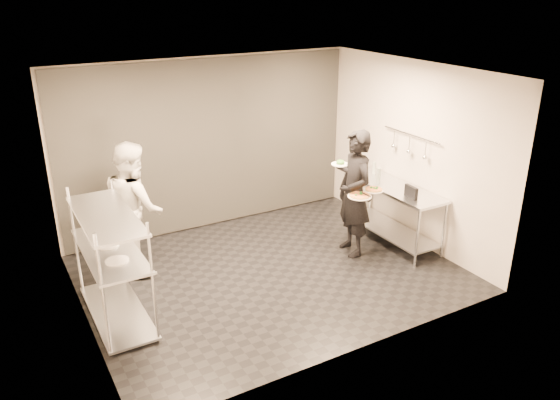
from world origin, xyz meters
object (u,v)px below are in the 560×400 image
salad_plate (340,163)px  bottle_green (379,175)px  pizza_plate_far (374,190)px  pos_monitor (411,192)px  pizza_plate_near (360,196)px  pass_rack (111,260)px  chef (134,207)px  prep_counter (392,204)px  bottle_dark (364,165)px  waiter (354,194)px  bottle_clear (374,168)px

salad_plate → bottle_green: salad_plate is taller
pizza_plate_far → pos_monitor: bearing=-28.4°
pizza_plate_near → pizza_plate_far: (0.28, 0.03, 0.03)m
pass_rack → pos_monitor: pass_rack is taller
chef → pizza_plate_near: size_ratio=5.45×
prep_counter → bottle_dark: 0.90m
waiter → bottle_dark: waiter is taller
chef → pizza_plate_near: (2.85, -1.38, 0.09)m
pass_rack → prep_counter: bearing=0.0°
salad_plate → bottle_green: 0.78m
chef → pizza_plate_far: (3.13, -1.35, 0.12)m
bottle_dark → pass_rack: bearing=-169.6°
pizza_plate_near → pizza_plate_far: 0.28m
pass_rack → salad_plate: size_ratio=5.95×
bottle_green → bottle_dark: bearing=74.7°
pizza_plate_far → bottle_green: bearing=45.1°
pizza_plate_near → waiter: bearing=68.3°
pass_rack → bottle_clear: bearing=7.9°
prep_counter → bottle_clear: bottle_clear is taller
bottle_green → pass_rack: bearing=-176.7°
pass_rack → salad_plate: bearing=4.7°
pizza_plate_near → bottle_clear: bottle_clear is taller
salad_plate → pizza_plate_near: bearing=-94.9°
pos_monitor → salad_plate: bearing=136.8°
waiter → chef: waiter is taller
bottle_green → salad_plate: bearing=176.5°
pos_monitor → waiter: bearing=149.0°
waiter → chef: size_ratio=1.02×
chef → bottle_green: size_ratio=7.74×
chef → pizza_plate_far: bearing=-115.8°
pos_monitor → bottle_clear: bottle_clear is taller
bottle_green → pizza_plate_near: bearing=-145.7°
chef → salad_plate: 3.04m
bottle_green → bottle_dark: 0.58m
pass_rack → bottle_green: pass_rack is taller
pizza_plate_far → bottle_dark: (0.64, 1.05, -0.02)m
pizza_plate_near → bottle_clear: (0.97, 0.89, -0.00)m
chef → pizza_plate_near: chef is taller
bottle_green → chef: bearing=166.6°
chef → bottle_clear: chef is taller
prep_counter → waiter: (-0.78, -0.03, 0.33)m
pass_rack → bottle_dark: size_ratio=7.19×
pass_rack → salad_plate: pass_rack is taller
bottle_dark → pizza_plate_far: bearing=-121.3°
waiter → pizza_plate_far: bearing=48.2°
bottle_green → bottle_clear: (0.21, 0.37, -0.02)m
salad_plate → bottle_dark: 1.06m
pass_rack → pizza_plate_near: 3.47m
salad_plate → bottle_green: size_ratio=1.11×
waiter → pos_monitor: 0.82m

